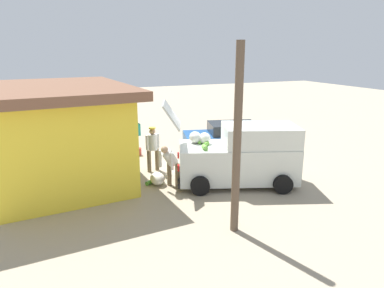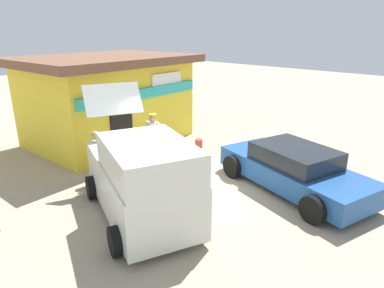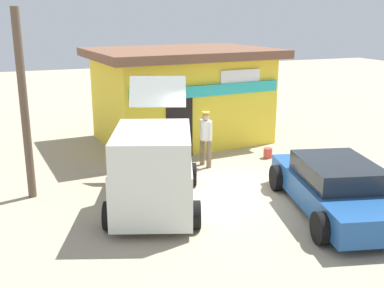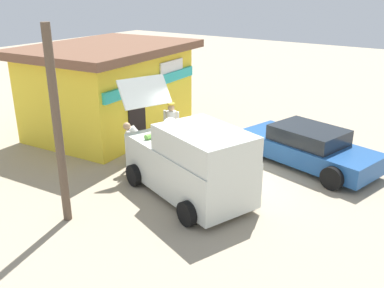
{
  "view_description": "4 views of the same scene",
  "coord_description": "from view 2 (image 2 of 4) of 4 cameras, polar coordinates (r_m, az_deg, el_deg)",
  "views": [
    {
      "loc": [
        -11.69,
        5.17,
        4.44
      ],
      "look_at": [
        0.11,
        0.34,
        0.94
      ],
      "focal_mm": 32.16,
      "sensor_mm": 36.0,
      "label": 1
    },
    {
      "loc": [
        -6.34,
        -6.42,
        4.24
      ],
      "look_at": [
        0.51,
        0.34,
        0.98
      ],
      "focal_mm": 31.75,
      "sensor_mm": 36.0,
      "label": 2
    },
    {
      "loc": [
        -5.03,
        -10.6,
        4.47
      ],
      "look_at": [
        -0.74,
        0.41,
        1.18
      ],
      "focal_mm": 43.58,
      "sensor_mm": 36.0,
      "label": 3
    },
    {
      "loc": [
        -10.54,
        -6.51,
        5.4
      ],
      "look_at": [
        -0.47,
        0.5,
        0.77
      ],
      "focal_mm": 39.91,
      "sensor_mm": 36.0,
      "label": 4
    }
  ],
  "objects": [
    {
      "name": "paint_bucket",
      "position": [
        12.8,
        1.14,
        0.09
      ],
      "size": [
        0.28,
        0.28,
        0.32
      ],
      "primitive_type": "cylinder",
      "color": "#BF3F33",
      "rests_on": "ground_plane"
    },
    {
      "name": "vendor_standing",
      "position": [
        11.09,
        -6.51,
        1.42
      ],
      "size": [
        0.41,
        0.56,
        1.69
      ],
      "color": "#726047",
      "rests_on": "ground_plane"
    },
    {
      "name": "customer_bending",
      "position": [
        10.08,
        -14.29,
        -1.23
      ],
      "size": [
        0.66,
        0.72,
        1.51
      ],
      "color": "#726047",
      "rests_on": "ground_plane"
    },
    {
      "name": "delivery_van",
      "position": [
        7.93,
        -8.46,
        -5.66
      ],
      "size": [
        3.1,
        4.72,
        2.82
      ],
      "color": "silver",
      "rests_on": "ground_plane"
    },
    {
      "name": "ground_plane",
      "position": [
        9.97,
        -0.7,
        -6.47
      ],
      "size": [
        60.0,
        60.0,
        0.0
      ],
      "primitive_type": "plane",
      "color": "tan"
    },
    {
      "name": "storefront_bar",
      "position": [
        13.72,
        -13.92,
        7.47
      ],
      "size": [
        6.67,
        5.2,
        3.31
      ],
      "color": "yellow",
      "rests_on": "ground_plane"
    },
    {
      "name": "unloaded_banana_pile",
      "position": [
        10.81,
        -12.85,
        -3.79
      ],
      "size": [
        0.78,
        0.71,
        0.42
      ],
      "color": "silver",
      "rests_on": "ground_plane"
    },
    {
      "name": "parked_sedan",
      "position": [
        9.79,
        16.69,
        -4.04
      ],
      "size": [
        2.96,
        4.72,
        1.23
      ],
      "color": "#1E4C8C",
      "rests_on": "ground_plane"
    }
  ]
}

